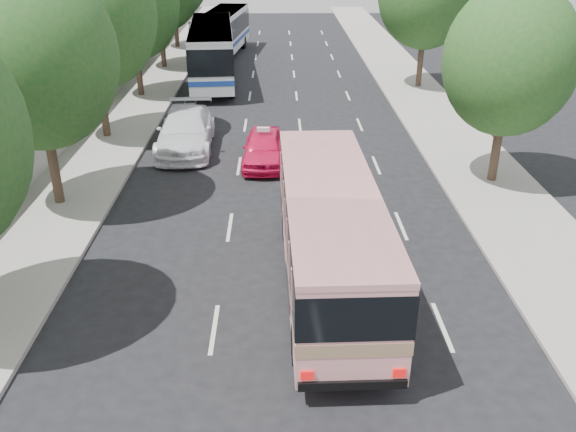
{
  "coord_description": "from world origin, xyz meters",
  "views": [
    {
      "loc": [
        -0.16,
        -15.29,
        9.76
      ],
      "look_at": [
        0.13,
        1.57,
        1.6
      ],
      "focal_mm": 38.0,
      "sensor_mm": 36.0,
      "label": 1
    }
  ],
  "objects_px": {
    "pink_bus": "(330,226)",
    "tour_coach_rear": "(222,30)",
    "pink_taxi": "(264,148)",
    "white_pickup": "(186,131)",
    "tour_coach_front": "(212,48)"
  },
  "relations": [
    {
      "from": "pink_bus",
      "to": "white_pickup",
      "type": "bearing_deg",
      "value": 113.89
    },
    {
      "from": "pink_taxi",
      "to": "tour_coach_front",
      "type": "relative_size",
      "value": 0.35
    },
    {
      "from": "pink_taxi",
      "to": "white_pickup",
      "type": "relative_size",
      "value": 0.72
    },
    {
      "from": "tour_coach_front",
      "to": "tour_coach_rear",
      "type": "height_order",
      "value": "tour_coach_front"
    },
    {
      "from": "tour_coach_front",
      "to": "tour_coach_rear",
      "type": "xyz_separation_m",
      "value": [
        -0.0,
        8.55,
        -0.17
      ]
    },
    {
      "from": "pink_taxi",
      "to": "tour_coach_rear",
      "type": "bearing_deg",
      "value": 100.73
    },
    {
      "from": "pink_bus",
      "to": "tour_coach_front",
      "type": "height_order",
      "value": "tour_coach_front"
    },
    {
      "from": "pink_bus",
      "to": "tour_coach_front",
      "type": "xyz_separation_m",
      "value": [
        -5.8,
        25.71,
        0.23
      ]
    },
    {
      "from": "tour_coach_front",
      "to": "pink_bus",
      "type": "bearing_deg",
      "value": -82.18
    },
    {
      "from": "pink_taxi",
      "to": "tour_coach_rear",
      "type": "height_order",
      "value": "tour_coach_rear"
    },
    {
      "from": "white_pickup",
      "to": "tour_coach_front",
      "type": "distance_m",
      "value": 13.53
    },
    {
      "from": "pink_bus",
      "to": "tour_coach_rear",
      "type": "xyz_separation_m",
      "value": [
        -5.8,
        34.26,
        0.06
      ]
    },
    {
      "from": "pink_taxi",
      "to": "white_pickup",
      "type": "xyz_separation_m",
      "value": [
        -3.7,
        2.03,
        0.14
      ]
    },
    {
      "from": "pink_taxi",
      "to": "white_pickup",
      "type": "height_order",
      "value": "white_pickup"
    },
    {
      "from": "tour_coach_rear",
      "to": "white_pickup",
      "type": "bearing_deg",
      "value": -83.5
    }
  ]
}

